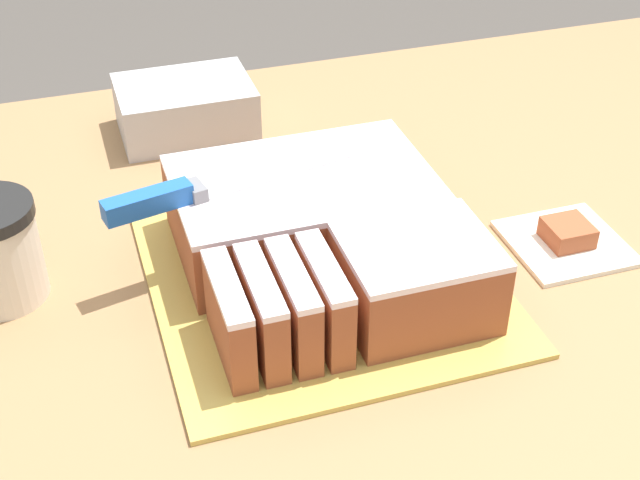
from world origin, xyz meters
TOP-DOWN VIEW (x-y plane):
  - cake_board at (-0.07, 0.01)m, footprint 0.36×0.39m
  - cake at (-0.07, 0.02)m, footprint 0.28×0.31m
  - knife at (-0.20, 0.07)m, footprint 0.30×0.09m
  - paper_napkin at (0.21, -0.02)m, footprint 0.13×0.13m
  - brownie at (0.21, -0.02)m, footprint 0.05×0.05m
  - storage_box at (-0.15, 0.38)m, footprint 0.18×0.13m

SIDE VIEW (x-z plane):
  - cake_board at x=-0.07m, z-range 0.93..0.94m
  - paper_napkin at x=0.21m, z-range 0.93..0.94m
  - brownie at x=0.21m, z-range 0.94..0.96m
  - storage_box at x=-0.15m, z-range 0.93..1.01m
  - cake at x=-0.07m, z-range 0.94..1.03m
  - knife at x=-0.20m, z-range 1.02..1.05m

